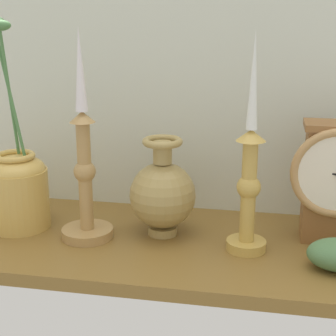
# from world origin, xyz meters

# --- Properties ---
(ground_plane) EXTENTS (1.00, 0.36, 0.02)m
(ground_plane) POSITION_xyz_m (0.00, 0.00, -0.01)
(ground_plane) COLOR brown
(back_wall) EXTENTS (1.20, 0.02, 0.65)m
(back_wall) POSITION_xyz_m (0.00, 0.18, 0.33)
(back_wall) COLOR silver
(back_wall) RESTS_ON ground_plane
(mantel_clock) EXTENTS (0.16, 0.09, 0.22)m
(mantel_clock) POSITION_xyz_m (0.29, 0.05, 0.12)
(mantel_clock) COLOR brown
(mantel_clock) RESTS_ON ground_plane
(candlestick_tall_left) EXTENTS (0.10, 0.10, 0.39)m
(candlestick_tall_left) POSITION_xyz_m (-0.16, -0.02, 0.12)
(candlestick_tall_left) COLOR #B0884D
(candlestick_tall_left) RESTS_ON ground_plane
(candlestick_tall_center) EXTENTS (0.07, 0.07, 0.38)m
(candlestick_tall_center) POSITION_xyz_m (0.14, -0.02, 0.13)
(candlestick_tall_center) COLOR gold
(candlestick_tall_center) RESTS_ON ground_plane
(brass_vase_bulbous) EXTENTS (0.13, 0.13, 0.19)m
(brass_vase_bulbous) POSITION_xyz_m (-0.02, 0.03, 0.08)
(brass_vase_bulbous) COLOR #A88E4F
(brass_vase_bulbous) RESTS_ON ground_plane
(brass_vase_jar) EXTENTS (0.12, 0.12, 0.40)m
(brass_vase_jar) POSITION_xyz_m (-0.31, 0.01, 0.09)
(brass_vase_jar) COLOR tan
(brass_vase_jar) RESTS_ON ground_plane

